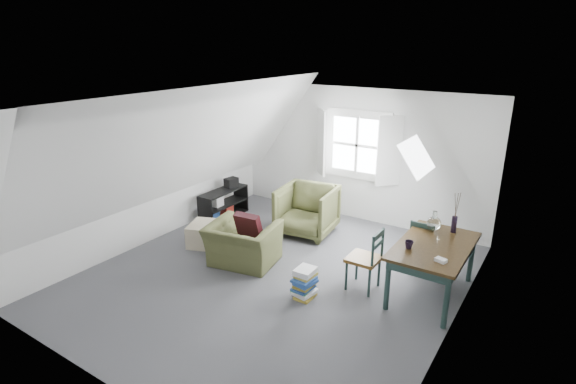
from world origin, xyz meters
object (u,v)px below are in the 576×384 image
Objects in this scene: armchair_far at (307,233)px; ottoman at (207,234)px; armchair_near at (244,263)px; dining_chair_near at (366,258)px; media_shelf at (223,206)px; dining_table at (434,251)px; magazine_stack at (305,283)px; dining_chair_far at (423,244)px.

armchair_far is 1.78m from ottoman.
armchair_near is 1.97m from dining_chair_near.
armchair_far is 1.71× the size of ottoman.
dining_chair_near is (1.89, 0.33, 0.47)m from armchair_near.
dining_chair_near reaches higher than armchair_far.
media_shelf reaches higher than ottoman.
dining_table is at bearing 7.50° from ottoman.
magazine_stack is (2.24, -0.52, 0.02)m from ottoman.
magazine_stack is (-0.59, -0.65, -0.26)m from dining_chair_near.
armchair_far is (0.23, 1.53, 0.00)m from armchair_near.
armchair_near is 0.68× the size of dining_table.
armchair_near is at bearing -105.94° from armchair_far.
armchair_far is at bearing 120.12° from magazine_stack.
media_shelf reaches higher than armchair_near.
dining_chair_far is 1.06m from dining_chair_near.
dining_chair_near is at bearing -43.04° from armchair_far.
ottoman is 0.38× the size of dining_table.
armchair_near is at bearing 24.49° from dining_chair_far.
armchair_far is at bearing -10.33° from dining_chair_far.
ottoman reaches higher than armchair_near.
armchair_far is 1.79m from media_shelf.
ottoman is 0.68× the size of dining_chair_far.
armchair_far is at bearing -109.18° from armchair_near.
dining_table is at bearing -26.24° from armchair_far.
armchair_far is 2.14m from magazine_stack.
dining_chair_near reaches higher than ottoman.
dining_chair_near is 0.91m from magazine_stack.
armchair_near is at bearing -162.67° from dining_table.
armchair_far is 2.68m from dining_table.
ottoman is at bearing -58.20° from media_shelf.
ottoman is 1.22m from media_shelf.
dining_chair_far is at bearing 120.68° from dining_table.
dining_table is at bearing 113.93° from dining_chair_far.
ottoman is (-0.94, 0.20, 0.19)m from armchair_near.
dining_table is (2.46, -0.85, 0.65)m from armchair_far.
dining_table reaches higher than armchair_near.
dining_table is at bearing -4.86° from media_shelf.
magazine_stack is at bearing -141.32° from dining_table.
dining_chair_far is at bearing 55.64° from magazine_stack.
armchair_near is 1.05× the size of armchair_far.
ottoman is 3.50m from dining_chair_far.
armchair_near is 2.85m from dining_table.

